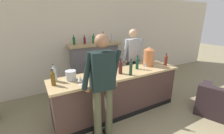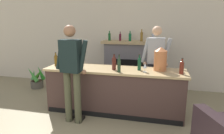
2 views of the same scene
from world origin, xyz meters
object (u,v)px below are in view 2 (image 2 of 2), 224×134
Objects in this scene: fireplace_stone at (130,65)px; wine_bottle_chardonnay_pale at (56,60)px; person_bartender at (156,62)px; wine_glass_front_left at (145,66)px; wine_bottle_rose_blush at (139,63)px; wine_bottle_cabernet_heavy at (114,63)px; wine_glass_by_dispenser at (69,63)px; copper_dispenser at (160,59)px; person_customer at (72,70)px; potted_plant_corner at (37,79)px; wine_bottle_port_short at (119,64)px; wine_bottle_riesling_slim at (182,67)px; wine_bottle_burgundy_dark at (62,58)px; ice_bucket_steel at (72,61)px.

wine_bottle_chardonnay_pale is at bearing -132.02° from fireplace_stone.
person_bartender reaches higher than wine_glass_front_left.
wine_glass_front_left is at bearing -72.61° from fireplace_stone.
wine_bottle_rose_blush is at bearing -116.82° from person_bartender.
wine_bottle_cabernet_heavy is 0.93m from wine_glass_by_dispenser.
wine_glass_front_left is (0.12, -0.13, -0.03)m from wine_bottle_rose_blush.
copper_dispenser is 2.74× the size of wine_glass_front_left.
person_customer is at bearing -43.46° from wine_bottle_chardonnay_pale.
potted_plant_corner is at bearing 157.25° from wine_bottle_cabernet_heavy.
wine_bottle_riesling_slim is at bearing 6.80° from wine_bottle_port_short.
potted_plant_corner is 4.05× the size of wine_glass_front_left.
copper_dispenser reaches higher than wine_bottle_riesling_slim.
potted_plant_corner is 1.98× the size of wine_bottle_port_short.
person_bartender is 10.65× the size of wine_glass_front_left.
wine_bottle_port_short is 0.44m from wine_bottle_rose_blush.
person_bartender is at bearing 75.90° from wine_glass_front_left.
wine_glass_by_dispenser is (0.35, -0.40, -0.03)m from wine_bottle_burgundy_dark.
potted_plant_corner is 2.29× the size of wine_bottle_riesling_slim.
fireplace_stone reaches higher than wine_bottle_chardonnay_pale.
person_customer is at bearing -58.23° from wine_glass_by_dispenser.
copper_dispenser is 1.58× the size of wine_bottle_chardonnay_pale.
wine_glass_front_left is at bearing -179.03° from wine_bottle_riesling_slim.
wine_glass_by_dispenser is (1.61, -1.22, 0.81)m from potted_plant_corner.
fireplace_stone is 2.14m from wine_bottle_chardonnay_pale.
fireplace_stone is 1.75m from copper_dispenser.
wine_bottle_port_short is (2.66, -1.23, 0.84)m from potted_plant_corner.
wine_bottle_rose_blush is at bearing -5.41° from wine_bottle_burgundy_dark.
person_bartender is (1.47, 1.23, -0.03)m from person_customer.
person_customer is at bearing -53.24° from wine_bottle_burgundy_dark.
wine_bottle_riesling_slim is (3.81, -1.10, 0.83)m from potted_plant_corner.
wine_glass_by_dispenser is at bearing -119.39° from fireplace_stone.
person_bartender reaches higher than wine_bottle_burgundy_dark.
person_customer is 6.16× the size of wine_bottle_riesling_slim.
wine_bottle_riesling_slim is 0.67m from wine_glass_front_left.
person_customer is 0.77m from ice_bucket_steel.
wine_bottle_port_short is 1.08× the size of wine_bottle_rose_blush.
wine_bottle_rose_blush reaches higher than wine_glass_by_dispenser.
fireplace_stone reaches higher than ice_bucket_steel.
wine_bottle_riesling_slim is 1.75× the size of wine_glass_by_dispenser.
fireplace_stone is 0.91× the size of person_customer.
wine_glass_by_dispenser is at bearing -175.91° from wine_glass_front_left.
person_customer reaches higher than wine_bottle_chardonnay_pale.
wine_glass_by_dispenser is at bearing -153.89° from person_bartender.
wine_bottle_chardonnay_pale is at bearing 177.78° from wine_bottle_riesling_slim.
potted_plant_corner is 1.77m from wine_bottle_chardonnay_pale.
ice_bucket_steel is at bearing 172.83° from wine_glass_front_left.
person_bartender is at bearing 63.18° from wine_bottle_rose_blush.
person_bartender is 0.68m from wine_bottle_rose_blush.
wine_bottle_chardonnay_pale is (-2.60, 0.10, -0.00)m from wine_bottle_riesling_slim.
ice_bucket_steel is 0.62× the size of wine_bottle_rose_blush.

